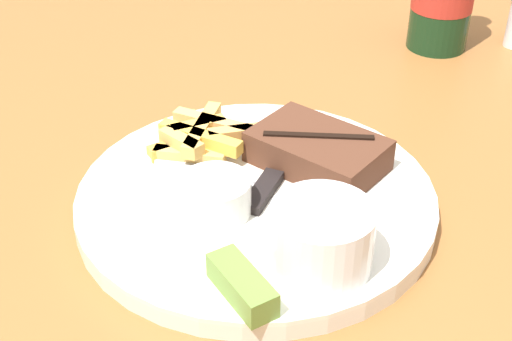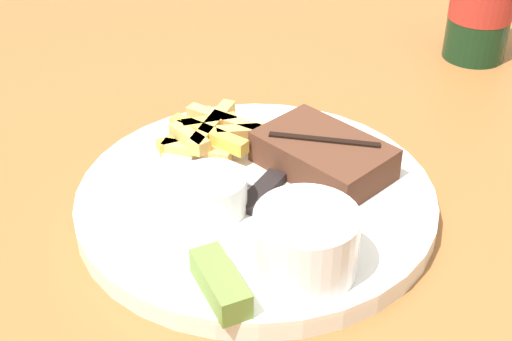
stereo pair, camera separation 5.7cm
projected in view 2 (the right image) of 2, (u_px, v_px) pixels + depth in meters
dining_table at (256, 269)px, 0.63m from camera, size 1.52×1.24×0.77m
dinner_plate at (256, 200)px, 0.59m from camera, size 0.29×0.29×0.02m
steak_portion at (323, 155)px, 0.60m from camera, size 0.12×0.09×0.03m
fries_pile at (209, 133)px, 0.63m from camera, size 0.10×0.09×0.02m
coleslaw_cup at (306, 239)px, 0.49m from camera, size 0.07×0.07×0.05m
dipping_sauce_cup at (211, 192)px, 0.55m from camera, size 0.06×0.06×0.03m
pickle_spear at (220, 283)px, 0.48m from camera, size 0.06×0.03×0.02m
fork_utensil at (183, 159)px, 0.62m from camera, size 0.13×0.06×0.00m
knife_utensil at (285, 169)px, 0.60m from camera, size 0.09×0.16×0.01m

